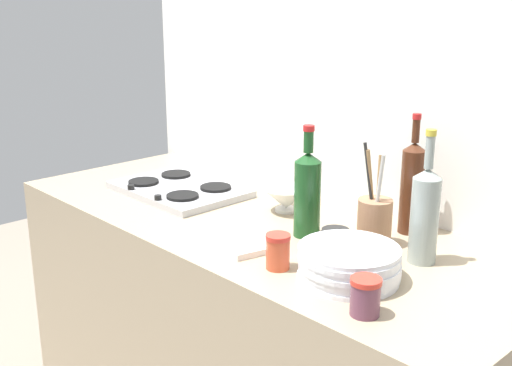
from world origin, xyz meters
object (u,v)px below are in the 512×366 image
at_px(mixing_bowl, 286,198).
at_px(condiment_jar_rear, 335,242).
at_px(condiment_jar_spare, 365,296).
at_px(wine_bottle_mid_right, 425,213).
at_px(cutting_board, 241,239).
at_px(wine_bottle_leftmost, 307,192).
at_px(stovetop_hob, 179,189).
at_px(wine_bottle_mid_left, 412,186).
at_px(plate_stack, 349,264).
at_px(condiment_jar_front, 278,251).
at_px(utensil_crock, 374,220).

bearing_deg(mixing_bowl, condiment_jar_rear, -25.77).
relative_size(mixing_bowl, condiment_jar_rear, 2.13).
relative_size(condiment_jar_rear, condiment_jar_spare, 0.87).
xyz_separation_m(wine_bottle_mid_right, cutting_board, (-0.43, -0.25, -0.13)).
bearing_deg(mixing_bowl, wine_bottle_leftmost, -30.53).
distance_m(stovetop_hob, mixing_bowl, 0.42).
distance_m(wine_bottle_mid_right, condiment_jar_rear, 0.25).
bearing_deg(wine_bottle_mid_left, cutting_board, -123.89).
height_order(wine_bottle_mid_right, condiment_jar_spare, wine_bottle_mid_right).
bearing_deg(mixing_bowl, plate_stack, -29.31).
bearing_deg(condiment_jar_front, utensil_crock, 77.85).
xyz_separation_m(wine_bottle_mid_left, utensil_crock, (-0.02, -0.15, -0.07)).
bearing_deg(condiment_jar_front, wine_bottle_leftmost, 115.24).
height_order(mixing_bowl, condiment_jar_spare, condiment_jar_spare).
bearing_deg(condiment_jar_spare, cutting_board, 169.90).
relative_size(stovetop_hob, condiment_jar_spare, 5.35).
relative_size(wine_bottle_mid_right, condiment_jar_spare, 4.09).
bearing_deg(stovetop_hob, condiment_jar_rear, -2.77).
distance_m(plate_stack, wine_bottle_leftmost, 0.32).
distance_m(utensil_crock, condiment_jar_rear, 0.15).
distance_m(plate_stack, utensil_crock, 0.26).
bearing_deg(cutting_board, condiment_jar_front, -14.78).
relative_size(wine_bottle_mid_left, mixing_bowl, 2.20).
relative_size(wine_bottle_leftmost, mixing_bowl, 2.03).
bearing_deg(cutting_board, mixing_bowl, 109.52).
relative_size(wine_bottle_mid_right, utensil_crock, 1.20).
relative_size(utensil_crock, condiment_jar_rear, 3.89).
xyz_separation_m(condiment_jar_front, cutting_board, (-0.20, 0.05, -0.04)).
xyz_separation_m(wine_bottle_leftmost, utensil_crock, (0.18, 0.09, -0.06)).
relative_size(condiment_jar_front, condiment_jar_rear, 1.22).
bearing_deg(condiment_jar_rear, condiment_jar_spare, -39.18).
bearing_deg(wine_bottle_mid_right, utensil_crock, 176.85).
bearing_deg(cutting_board, wine_bottle_mid_left, 56.11).
bearing_deg(cutting_board, condiment_jar_spare, -10.10).
relative_size(wine_bottle_mid_right, cutting_board, 1.54).
height_order(wine_bottle_leftmost, utensil_crock, wine_bottle_leftmost).
bearing_deg(plate_stack, stovetop_hob, 171.34).
relative_size(utensil_crock, condiment_jar_spare, 3.40).
height_order(stovetop_hob, condiment_jar_front, condiment_jar_front).
bearing_deg(wine_bottle_mid_left, stovetop_hob, -161.91).
height_order(plate_stack, wine_bottle_leftmost, wine_bottle_leftmost).
xyz_separation_m(condiment_jar_front, condiment_jar_spare, (0.30, -0.04, -0.00)).
bearing_deg(mixing_bowl, wine_bottle_mid_right, -3.84).
xyz_separation_m(stovetop_hob, mixing_bowl, (0.40, 0.13, 0.03)).
xyz_separation_m(utensil_crock, condiment_jar_front, (-0.07, -0.31, -0.03)).
xyz_separation_m(stovetop_hob, wine_bottle_leftmost, (0.60, 0.02, 0.12)).
bearing_deg(condiment_jar_rear, wine_bottle_leftmost, 160.89).
distance_m(plate_stack, condiment_jar_spare, 0.18).
relative_size(mixing_bowl, condiment_jar_front, 1.74).
xyz_separation_m(plate_stack, wine_bottle_leftmost, (-0.27, 0.15, 0.09)).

